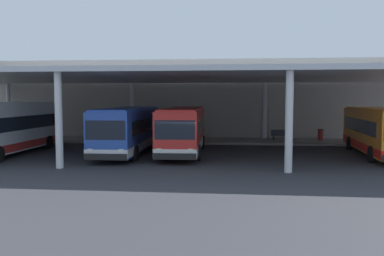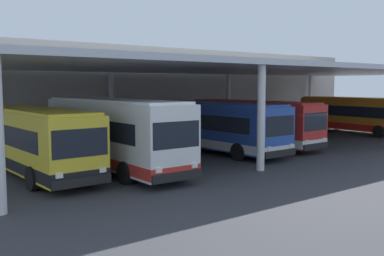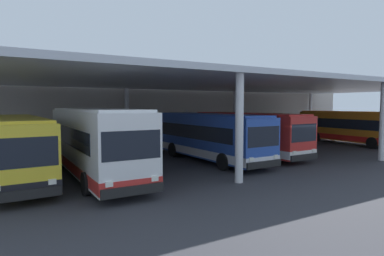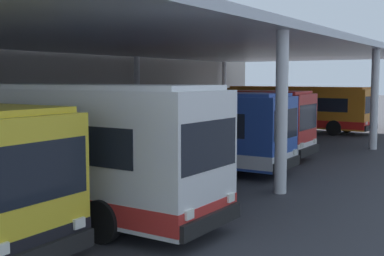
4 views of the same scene
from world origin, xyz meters
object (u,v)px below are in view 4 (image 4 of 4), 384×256
(bus_far_bay, at_px, (205,121))
(bus_departing, at_px, (297,108))
(bus_second_bay, at_px, (39,146))
(bus_middle_bay, at_px, (170,128))
(bench_waiting, at_px, (168,122))
(banner_sign, at_px, (86,111))
(trash_bin, at_px, (191,119))

(bus_far_bay, bearing_deg, bus_departing, 1.58)
(bus_second_bay, xyz_separation_m, bus_middle_bay, (7.93, 1.13, -0.19))
(bus_far_bay, relative_size, bench_waiting, 5.89)
(bus_far_bay, bearing_deg, bench_waiting, 45.46)
(bus_far_bay, xyz_separation_m, banner_sign, (-1.23, 6.89, 0.32))
(bus_second_bay, bearing_deg, bench_waiting, 26.03)
(bus_departing, bearing_deg, bench_waiting, 126.63)
(bus_second_bay, bearing_deg, banner_sign, 39.31)
(bus_middle_bay, xyz_separation_m, trash_bin, (14.77, 8.56, -0.98))
(bus_far_bay, bearing_deg, banner_sign, 100.12)
(bench_waiting, relative_size, banner_sign, 0.56)
(bus_middle_bay, bearing_deg, bus_far_bay, 8.27)
(bus_departing, height_order, trash_bin, bus_departing)
(bus_second_bay, relative_size, bench_waiting, 6.30)
(trash_bin, bearing_deg, banner_sign, -174.78)
(bus_middle_bay, distance_m, bus_departing, 16.95)
(bench_waiting, xyz_separation_m, trash_bin, (3.35, 0.24, 0.01))
(bus_middle_bay, distance_m, bench_waiting, 14.17)
(bus_second_bay, distance_m, bus_departing, 24.94)
(bus_far_bay, height_order, bus_departing, same)
(bench_waiting, relative_size, trash_bin, 1.84)
(bus_second_bay, bearing_deg, bus_far_bay, 8.17)
(bus_middle_bay, height_order, bus_departing, same)
(bus_far_bay, distance_m, bench_waiting, 10.95)
(bus_departing, distance_m, banner_sign, 15.80)
(bus_far_bay, xyz_separation_m, trash_bin, (11.00, 8.01, -0.98))
(bus_middle_bay, relative_size, bus_far_bay, 1.00)
(bus_departing, distance_m, trash_bin, 8.01)
(bus_far_bay, height_order, trash_bin, bus_far_bay)
(bus_departing, bearing_deg, banner_sign, 155.58)
(bus_second_bay, relative_size, bus_departing, 1.06)
(bus_second_bay, height_order, bus_departing, bus_second_bay)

